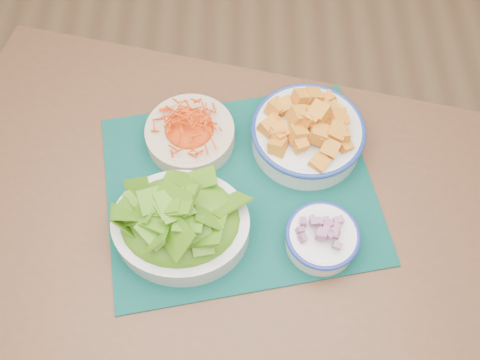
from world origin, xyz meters
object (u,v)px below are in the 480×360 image
Objects in this scene: placemat at (240,188)px; onion_bowl at (322,236)px; table at (213,242)px; lettuce_bowl at (180,220)px; squash_bowl at (308,130)px; carrot_bowl at (190,132)px.

onion_bowl is at bearing -49.17° from placemat.
table is 0.17m from lettuce_bowl.
placemat is 0.20m from onion_bowl.
placemat is at bearing 141.28° from onion_bowl.
carrot_bowl is at bearing 178.21° from squash_bowl.
placemat is 1.98× the size of lettuce_bowl.
table is 5.04× the size of lettuce_bowl.
placemat is (0.06, 0.08, 0.10)m from table.
squash_bowl is at bearing 93.52° from onion_bowl.
lettuce_bowl is (-0.01, -0.21, 0.03)m from carrot_bowl.
table is 9.61× the size of onion_bowl.
lettuce_bowl is at bearing -141.27° from table.
onion_bowl is (0.15, -0.12, 0.04)m from placemat.
carrot_bowl reaches higher than table.
placemat is 0.16m from carrot_bowl.
lettuce_bowl is (-0.11, -0.10, 0.06)m from placemat.
table is 0.24m from carrot_bowl.
placemat is 3.78× the size of onion_bowl.
carrot_bowl is 0.22m from lettuce_bowl.
lettuce_bowl reaches higher than onion_bowl.
table is 0.31m from squash_bowl.
lettuce_bowl reaches higher than squash_bowl.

